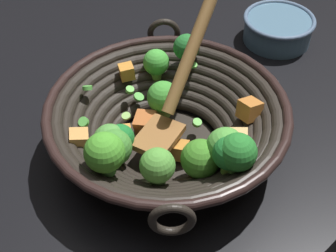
# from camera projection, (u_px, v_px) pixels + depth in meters

# --- Properties ---
(ground_plane) EXTENTS (4.00, 4.00, 0.00)m
(ground_plane) POSITION_uv_depth(u_px,v_px,m) (167.00, 150.00, 0.73)
(ground_plane) COLOR black
(wok) EXTENTS (0.36, 0.35, 0.27)m
(wok) POSITION_uv_depth(u_px,v_px,m) (168.00, 123.00, 0.69)
(wok) COLOR black
(wok) RESTS_ON ground
(prep_bowl) EXTENTS (0.13, 0.13, 0.05)m
(prep_bowl) POSITION_uv_depth(u_px,v_px,m) (278.00, 28.00, 0.91)
(prep_bowl) COLOR slate
(prep_bowl) RESTS_ON ground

